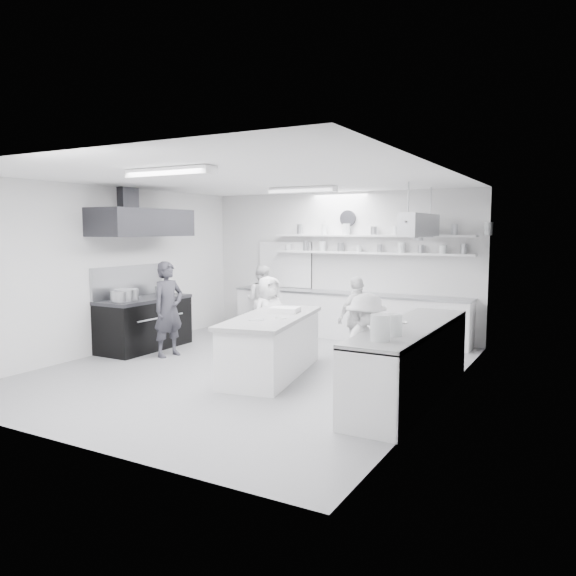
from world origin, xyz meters
The scene contains 27 objects.
floor centered at (0.00, 0.00, -0.01)m, with size 6.00×7.00×0.02m, color #999999.
ceiling centered at (0.00, 0.00, 3.01)m, with size 6.00×7.00×0.02m, color white.
wall_back centered at (0.00, 3.50, 1.50)m, with size 6.00×0.04×3.00m, color silver.
wall_front centered at (0.00, -3.50, 1.50)m, with size 6.00×0.04×3.00m, color silver.
wall_left centered at (-3.00, 0.00, 1.50)m, with size 0.04×7.00×3.00m, color silver.
wall_right centered at (3.00, 0.00, 1.50)m, with size 0.04×7.00×3.00m, color silver.
stove centered at (-2.60, 0.40, 0.45)m, with size 0.80×1.80×0.90m, color black.
exhaust_hood centered at (-2.60, 0.40, 2.35)m, with size 0.85×2.00×0.50m, color #2A2A2E.
back_counter centered at (0.30, 3.20, 0.46)m, with size 5.00×0.60×0.92m, color white.
shelf_lower centered at (0.70, 3.37, 1.75)m, with size 4.20×0.26×0.04m, color white.
shelf_upper centered at (0.70, 3.37, 2.10)m, with size 4.20×0.26×0.04m, color white.
pass_through_window centered at (-1.30, 3.48, 1.45)m, with size 1.30×0.04×1.00m, color black.
wall_clock centered at (0.20, 3.46, 2.45)m, with size 0.32×0.32×0.05m, color white.
right_counter centered at (2.65, -0.20, 0.47)m, with size 0.74×3.30×0.94m, color white.
pot_rack centered at (2.00, 2.40, 2.30)m, with size 0.30×1.60×0.40m, color #9C9EA2.
light_fixture_front centered at (0.00, -1.80, 2.94)m, with size 1.30×0.25×0.10m, color white.
light_fixture_rear centered at (0.00, 1.80, 2.94)m, with size 1.30×0.25×0.10m, color white.
prep_island centered at (0.43, -0.05, 0.43)m, with size 0.87×2.34×0.86m, color white.
stove_pot centered at (-2.60, -0.03, 1.03)m, with size 0.42×0.42×0.25m, color #9C9EA2.
cook_stove centered at (-1.79, 0.15, 0.84)m, with size 0.61×0.40×1.67m, color #2E2D34.
cook_back centered at (-1.45, 2.70, 0.74)m, with size 0.72×0.56×1.47m, color white.
cook_island_left centered at (-0.25, 1.01, 0.71)m, with size 0.69×0.45×1.42m, color white.
cook_island_right centered at (1.23, 1.46, 0.72)m, with size 0.84×0.35×1.44m, color white.
cook_right centered at (2.27, -0.85, 0.72)m, with size 0.93×0.54×1.44m, color white.
bowl_island_a centered at (0.43, -0.48, 0.89)m, with size 0.23×0.23×0.06m, color #9C9EA2.
bowl_island_b centered at (0.67, -0.18, 0.89)m, with size 0.19×0.19×0.06m, color white.
bowl_right centered at (2.46, -0.11, 0.97)m, with size 0.22×0.22×0.05m, color white.
Camera 1 is at (4.73, -7.28, 2.23)m, focal length 34.75 mm.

